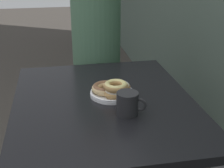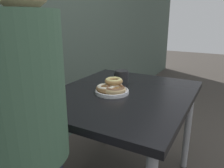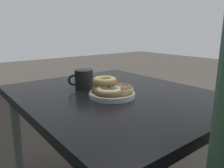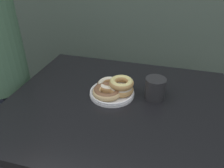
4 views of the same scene
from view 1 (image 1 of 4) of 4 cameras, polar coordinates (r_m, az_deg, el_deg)
The scene contains 4 objects.
dining_table at distance 1.51m, azimuth -1.48°, elevation -5.63°, with size 1.02×0.84×0.72m.
donut_plate at distance 1.50m, azimuth 0.15°, elevation -0.95°, with size 0.23×0.22×0.09m.
coffee_mug at distance 1.33m, azimuth 2.92°, elevation -3.55°, with size 0.09×0.13×0.10m.
person_figure at distance 2.13m, azimuth -2.90°, elevation 6.50°, with size 0.36×0.32×1.42m.
Camera 1 is at (1.31, 0.12, 1.38)m, focal length 50.00 mm.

